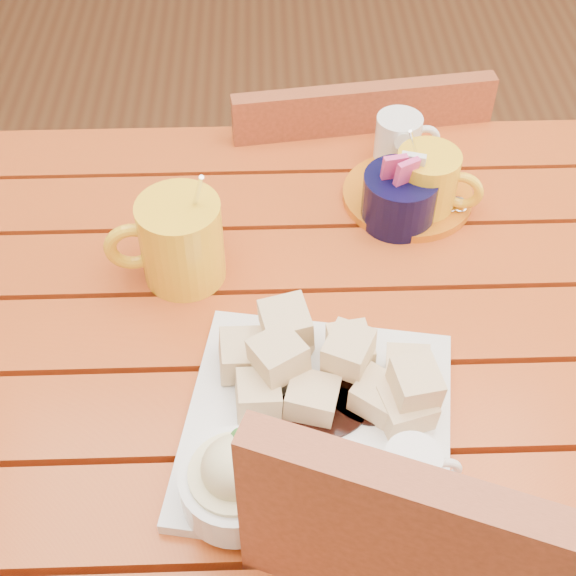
{
  "coord_description": "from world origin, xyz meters",
  "views": [
    {
      "loc": [
        -0.03,
        -0.6,
        1.46
      ],
      "look_at": [
        -0.01,
        -0.0,
        0.82
      ],
      "focal_mm": 50.0,
      "sensor_mm": 36.0,
      "label": 1
    }
  ],
  "objects_px": {
    "coffee_mug_right": "(428,183)",
    "chair_far": "(340,227)",
    "orange_saucer": "(409,196)",
    "dessert_plate": "(306,424)",
    "table": "(295,382)",
    "coffee_mug_left": "(179,240)"
  },
  "relations": [
    {
      "from": "coffee_mug_left",
      "to": "orange_saucer",
      "type": "height_order",
      "value": "coffee_mug_left"
    },
    {
      "from": "coffee_mug_right",
      "to": "chair_far",
      "type": "distance_m",
      "value": 0.45
    },
    {
      "from": "table",
      "to": "chair_far",
      "type": "height_order",
      "value": "chair_far"
    },
    {
      "from": "dessert_plate",
      "to": "coffee_mug_right",
      "type": "distance_m",
      "value": 0.4
    },
    {
      "from": "dessert_plate",
      "to": "orange_saucer",
      "type": "distance_m",
      "value": 0.41
    },
    {
      "from": "table",
      "to": "coffee_mug_right",
      "type": "distance_m",
      "value": 0.31
    },
    {
      "from": "table",
      "to": "coffee_mug_right",
      "type": "height_order",
      "value": "coffee_mug_right"
    },
    {
      "from": "dessert_plate",
      "to": "chair_far",
      "type": "height_order",
      "value": "dessert_plate"
    },
    {
      "from": "coffee_mug_right",
      "to": "chair_far",
      "type": "xyz_separation_m",
      "value": [
        -0.08,
        0.28,
        -0.34
      ]
    },
    {
      "from": "coffee_mug_left",
      "to": "coffee_mug_right",
      "type": "distance_m",
      "value": 0.33
    },
    {
      "from": "table",
      "to": "dessert_plate",
      "type": "xyz_separation_m",
      "value": [
        0.0,
        -0.16,
        0.14
      ]
    },
    {
      "from": "coffee_mug_right",
      "to": "orange_saucer",
      "type": "distance_m",
      "value": 0.05
    },
    {
      "from": "table",
      "to": "coffee_mug_left",
      "type": "distance_m",
      "value": 0.23
    },
    {
      "from": "coffee_mug_right",
      "to": "chair_far",
      "type": "bearing_deg",
      "value": 125.84
    },
    {
      "from": "coffee_mug_left",
      "to": "coffee_mug_right",
      "type": "xyz_separation_m",
      "value": [
        0.32,
        0.11,
        -0.01
      ]
    },
    {
      "from": "coffee_mug_left",
      "to": "chair_far",
      "type": "xyz_separation_m",
      "value": [
        0.24,
        0.39,
        -0.35
      ]
    },
    {
      "from": "dessert_plate",
      "to": "orange_saucer",
      "type": "xyz_separation_m",
      "value": [
        0.16,
        0.38,
        -0.03
      ]
    },
    {
      "from": "orange_saucer",
      "to": "chair_far",
      "type": "height_order",
      "value": "chair_far"
    },
    {
      "from": "coffee_mug_right",
      "to": "dessert_plate",
      "type": "bearing_deg",
      "value": -95.61
    },
    {
      "from": "table",
      "to": "coffee_mug_left",
      "type": "bearing_deg",
      "value": 146.3
    },
    {
      "from": "table",
      "to": "dessert_plate",
      "type": "bearing_deg",
      "value": -88.36
    },
    {
      "from": "coffee_mug_right",
      "to": "table",
      "type": "bearing_deg",
      "value": -111.3
    }
  ]
}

